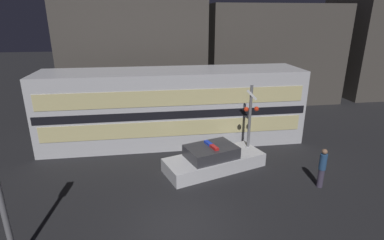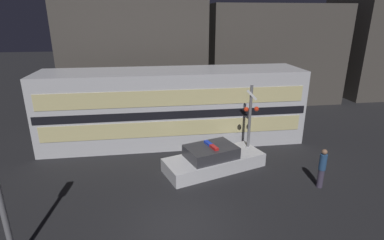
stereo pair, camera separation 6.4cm
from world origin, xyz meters
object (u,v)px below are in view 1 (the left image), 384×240
train (173,107)px  crossing_signal_near (250,119)px  pedestrian (322,168)px  police_car (213,159)px

train → crossing_signal_near: bearing=-39.0°
train → pedestrian: (5.86, -6.12, -1.20)m
train → police_car: 4.45m
pedestrian → train: bearing=133.7°
train → police_car: (1.60, -3.82, -1.63)m
train → pedestrian: size_ratio=8.23×
police_car → crossing_signal_near: bearing=5.2°
crossing_signal_near → pedestrian: bearing=-55.0°
police_car → train: bearing=94.5°
police_car → pedestrian: 4.86m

